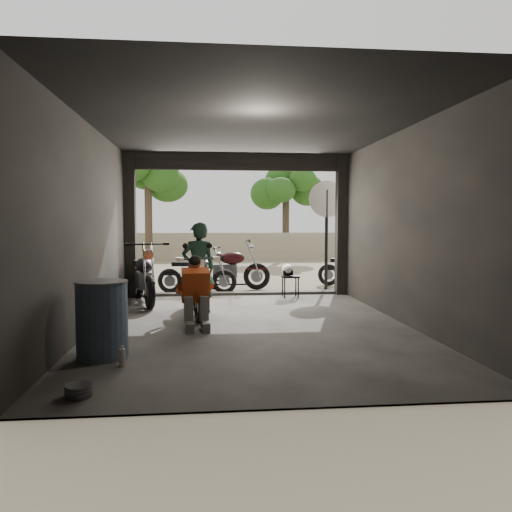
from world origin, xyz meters
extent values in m
plane|color=#7A6D56|center=(0.00, 0.00, 0.00)|extent=(80.00, 80.00, 0.00)
cube|color=#2D2B28|center=(0.00, 0.00, 0.01)|extent=(5.00, 7.00, 0.02)
plane|color=black|center=(0.00, 0.00, 3.20)|extent=(7.00, 7.00, 0.00)
cube|color=black|center=(0.00, -3.50, 1.60)|extent=(5.00, 0.02, 3.20)
cube|color=black|center=(-2.50, 0.00, 1.60)|extent=(0.02, 7.00, 3.20)
cube|color=black|center=(2.50, 0.00, 1.60)|extent=(0.02, 7.00, 3.20)
cube|color=black|center=(-2.38, 3.38, 1.60)|extent=(0.24, 0.24, 3.20)
cube|color=black|center=(2.38, 3.38, 1.60)|extent=(0.24, 0.24, 3.20)
cube|color=black|center=(0.00, 3.42, 3.02)|extent=(5.00, 0.16, 0.36)
cube|color=#2D2B28|center=(0.00, 3.50, 0.04)|extent=(5.00, 0.25, 0.08)
cube|color=gray|center=(0.00, 14.00, 0.60)|extent=(18.00, 0.30, 1.20)
cylinder|color=#382B1E|center=(-3.00, 12.50, 1.79)|extent=(0.30, 0.30, 3.58)
ellipsoid|color=#1E4C14|center=(-3.00, 12.50, 4.03)|extent=(2.20, 2.20, 3.14)
cylinder|color=#382B1E|center=(2.80, 14.00, 1.60)|extent=(0.30, 0.30, 3.20)
ellipsoid|color=#1E4C14|center=(2.80, 14.00, 3.60)|extent=(2.20, 2.20, 2.80)
imported|color=black|center=(-0.86, 1.32, 0.84)|extent=(0.69, 0.54, 1.68)
cube|color=black|center=(1.13, 3.00, 0.48)|extent=(0.36, 0.36, 0.04)
cylinder|color=black|center=(0.98, 2.85, 0.24)|extent=(0.03, 0.03, 0.48)
cylinder|color=black|center=(1.28, 2.85, 0.24)|extent=(0.03, 0.03, 0.48)
cylinder|color=black|center=(0.98, 3.15, 0.24)|extent=(0.03, 0.03, 0.48)
cylinder|color=black|center=(1.28, 3.15, 0.24)|extent=(0.03, 0.03, 0.48)
ellipsoid|color=white|center=(1.08, 3.05, 0.63)|extent=(0.31, 0.32, 0.25)
cylinder|color=#3E4F68|center=(-2.00, -1.61, 0.48)|extent=(0.71, 0.71, 0.96)
cylinder|color=black|center=(2.26, 4.32, 1.24)|extent=(0.08, 0.08, 2.48)
cylinder|color=silver|center=(2.26, 4.30, 2.25)|extent=(0.90, 0.03, 0.90)
camera|label=1|loc=(-0.72, -7.83, 1.70)|focal=35.00mm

